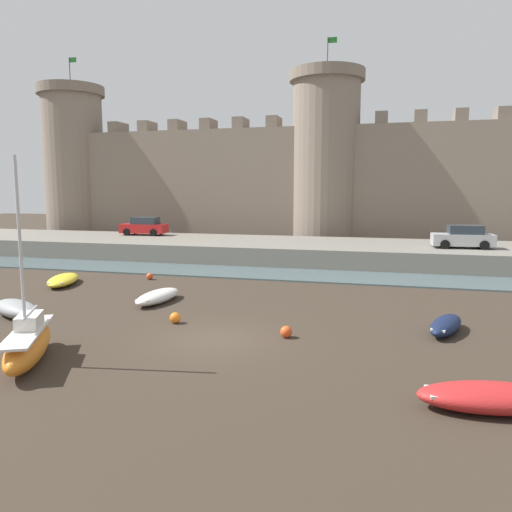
# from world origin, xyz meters

# --- Properties ---
(ground_plane) EXTENTS (160.00, 160.00, 0.00)m
(ground_plane) POSITION_xyz_m (0.00, 0.00, 0.00)
(ground_plane) COLOR #382D23
(water_channel) EXTENTS (80.00, 4.50, 0.10)m
(water_channel) POSITION_xyz_m (0.00, 14.29, 0.05)
(water_channel) COLOR slate
(water_channel) RESTS_ON ground
(quay_road) EXTENTS (67.30, 10.00, 1.42)m
(quay_road) POSITION_xyz_m (0.00, 21.54, 0.71)
(quay_road) COLOR slate
(quay_road) RESTS_ON ground
(castle) EXTENTS (62.36, 7.06, 19.55)m
(castle) POSITION_xyz_m (-0.00, 31.65, 7.18)
(castle) COLOR gray
(castle) RESTS_ON ground
(rowboat_near_channel_left) EXTENTS (1.53, 3.55, 0.61)m
(rowboat_near_channel_left) POSITION_xyz_m (-4.74, 4.94, 0.32)
(rowboat_near_channel_left) COLOR silver
(rowboat_near_channel_left) RESTS_ON ground
(rowboat_foreground_left) EXTENTS (2.75, 4.07, 0.57)m
(rowboat_foreground_left) POSITION_xyz_m (-12.13, 7.72, 0.30)
(rowboat_foreground_left) COLOR yellow
(rowboat_foreground_left) RESTS_ON ground
(rowboat_midflat_centre) EXTENTS (3.50, 2.68, 0.73)m
(rowboat_midflat_centre) POSITION_xyz_m (-9.46, 0.81, 0.38)
(rowboat_midflat_centre) COLOR gray
(rowboat_midflat_centre) RESTS_ON ground
(sailboat_foreground_right) EXTENTS (2.94, 4.44, 6.54)m
(sailboat_foreground_right) POSITION_xyz_m (-4.88, -3.98, 0.65)
(sailboat_foreground_right) COLOR orange
(sailboat_foreground_right) RESTS_ON ground
(rowboat_midflat_left) EXTENTS (1.85, 3.13, 0.64)m
(rowboat_midflat_left) POSITION_xyz_m (8.36, 3.01, 0.33)
(rowboat_midflat_left) COLOR #141E3D
(rowboat_midflat_left) RESTS_ON ground
(rowboat_foreground_centre) EXTENTS (3.89, 1.99, 0.71)m
(rowboat_foreground_centre) POSITION_xyz_m (8.76, -3.95, 0.37)
(rowboat_foreground_centre) COLOR red
(rowboat_foreground_centre) RESTS_ON ground
(mooring_buoy_near_channel) EXTENTS (0.46, 0.46, 0.46)m
(mooring_buoy_near_channel) POSITION_xyz_m (-2.33, 1.63, 0.23)
(mooring_buoy_near_channel) COLOR orange
(mooring_buoy_near_channel) RESTS_ON ground
(mooring_buoy_mid_mud) EXTENTS (0.41, 0.41, 0.41)m
(mooring_buoy_mid_mud) POSITION_xyz_m (-8.04, 10.57, 0.20)
(mooring_buoy_mid_mud) COLOR #E04C1E
(mooring_buoy_mid_mud) RESTS_ON ground
(mooring_buoy_off_centre) EXTENTS (0.45, 0.45, 0.45)m
(mooring_buoy_off_centre) POSITION_xyz_m (2.53, 0.84, 0.22)
(mooring_buoy_off_centre) COLOR #E04C1E
(mooring_buoy_off_centre) RESTS_ON ground
(car_quay_centre_east) EXTENTS (4.19, 2.05, 1.62)m
(car_quay_centre_east) POSITION_xyz_m (-15.24, 23.78, 2.20)
(car_quay_centre_east) COLOR red
(car_quay_centre_east) RESTS_ON quay_road
(car_quay_centre_west) EXTENTS (4.19, 2.05, 1.62)m
(car_quay_centre_west) POSITION_xyz_m (11.16, 20.44, 2.20)
(car_quay_centre_west) COLOR #B2B5B7
(car_quay_centre_west) RESTS_ON quay_road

